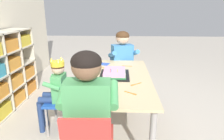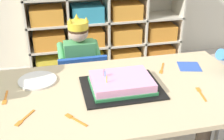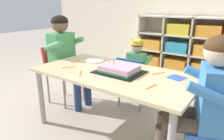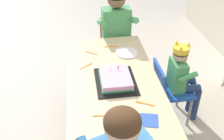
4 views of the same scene
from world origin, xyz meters
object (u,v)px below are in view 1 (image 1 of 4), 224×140
at_px(classroom_chair_guest_side, 121,71).
at_px(fork_by_napkin, 126,66).
at_px(activity_table, 116,83).
at_px(birthday_cake_on_tray, 115,73).
at_px(adult_helper_seated, 89,106).
at_px(paper_plate_stack, 94,90).
at_px(fork_scattered_mid_table, 108,97).
at_px(fork_at_table_front_edge, 131,93).
at_px(fork_beside_plate_stack, 102,68).
at_px(classroom_chair_blue, 66,99).
at_px(fork_near_cake_tray, 135,84).
at_px(guest_at_table_side, 124,59).
at_px(child_with_crown, 55,86).

height_order(classroom_chair_guest_side, fork_by_napkin, classroom_chair_guest_side).
xyz_separation_m(activity_table, birthday_cake_on_tray, (0.05, 0.02, 0.09)).
distance_m(adult_helper_seated, paper_plate_stack, 0.42).
distance_m(activity_table, birthday_cake_on_tray, 0.11).
relative_size(birthday_cake_on_tray, fork_scattered_mid_table, 3.25).
distance_m(activity_table, fork_at_table_front_edge, 0.46).
xyz_separation_m(classroom_chair_guest_side, fork_scattered_mid_table, (-1.41, 0.10, 0.21)).
relative_size(fork_by_napkin, fork_beside_plate_stack, 0.99).
distance_m(classroom_chair_blue, fork_scattered_mid_table, 0.69).
bearing_deg(fork_at_table_front_edge, fork_near_cake_tray, -67.82).
bearing_deg(fork_by_napkin, adult_helper_seated, -93.88).
height_order(classroom_chair_blue, guest_at_table_side, guest_at_table_side).
bearing_deg(fork_near_cake_tray, classroom_chair_guest_side, 59.84).
bearing_deg(classroom_chair_blue, activity_table, 100.02).
relative_size(birthday_cake_on_tray, paper_plate_stack, 1.96).
distance_m(classroom_chair_blue, fork_by_napkin, 0.88).
bearing_deg(fork_by_napkin, guest_at_table_side, 105.05).
distance_m(birthday_cake_on_tray, fork_by_napkin, 0.40).
distance_m(classroom_chair_blue, fork_near_cake_tray, 0.78).
xyz_separation_m(child_with_crown, paper_plate_stack, (-0.28, -0.45, 0.09)).
distance_m(activity_table, child_with_crown, 0.65).
bearing_deg(classroom_chair_guest_side, child_with_crown, -144.20).
height_order(activity_table, fork_scattered_mid_table, fork_scattered_mid_table).
distance_m(fork_at_table_front_edge, fork_beside_plate_stack, 0.84).
xyz_separation_m(fork_at_table_front_edge, fork_scattered_mid_table, (-0.10, 0.19, 0.00)).
xyz_separation_m(paper_plate_stack, fork_scattered_mid_table, (-0.15, -0.14, -0.00)).
height_order(guest_at_table_side, paper_plate_stack, guest_at_table_side).
relative_size(activity_table, birthday_cake_on_tray, 3.57).
xyz_separation_m(classroom_chair_guest_side, fork_beside_plate_stack, (-0.54, 0.23, 0.21)).
relative_size(guest_at_table_side, birthday_cake_on_tray, 2.46).
bearing_deg(classroom_chair_blue, paper_plate_stack, 50.72).
bearing_deg(classroom_chair_guest_side, adult_helper_seated, -116.18).
relative_size(guest_at_table_side, fork_scattered_mid_table, 7.97).
bearing_deg(guest_at_table_side, paper_plate_stack, -122.32).
xyz_separation_m(fork_near_cake_tray, fork_beside_plate_stack, (0.56, 0.38, -0.00)).
bearing_deg(fork_scattered_mid_table, fork_near_cake_tray, -126.33).
bearing_deg(fork_at_table_front_edge, fork_beside_plate_stack, -31.61).
xyz_separation_m(fork_at_table_front_edge, fork_near_cake_tray, (0.22, -0.05, 0.00)).
height_order(activity_table, fork_beside_plate_stack, fork_beside_plate_stack).
height_order(guest_at_table_side, fork_beside_plate_stack, guest_at_table_side).
height_order(fork_scattered_mid_table, fork_beside_plate_stack, same).
height_order(child_with_crown, birthday_cake_on_tray, child_with_crown).
height_order(classroom_chair_blue, fork_by_napkin, classroom_chair_blue).
height_order(child_with_crown, fork_scattered_mid_table, child_with_crown).
relative_size(classroom_chair_guest_side, fork_at_table_front_edge, 5.78).
bearing_deg(classroom_chair_blue, fork_beside_plate_stack, 140.41).
relative_size(paper_plate_stack, fork_near_cake_tray, 1.85).
bearing_deg(fork_beside_plate_stack, fork_scattered_mid_table, 126.74).
xyz_separation_m(classroom_chair_blue, fork_scattered_mid_table, (-0.43, -0.49, 0.23)).
xyz_separation_m(fork_by_napkin, fork_beside_plate_stack, (-0.09, 0.30, 0.00)).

